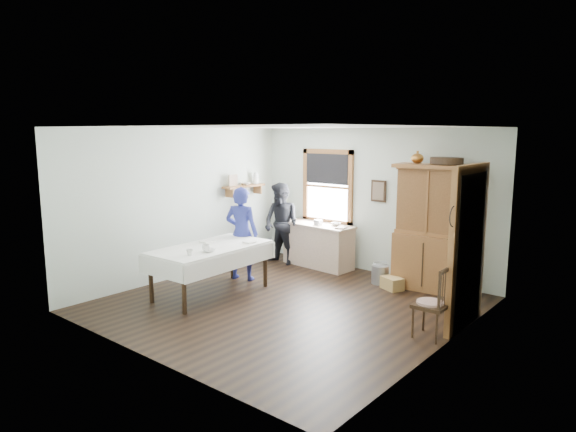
{
  "coord_description": "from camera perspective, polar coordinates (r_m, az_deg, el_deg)",
  "views": [
    {
      "loc": [
        4.86,
        -5.83,
        2.65
      ],
      "look_at": [
        -0.22,
        0.3,
        1.32
      ],
      "focal_mm": 32.0,
      "sensor_mm": 36.0,
      "label": 1
    }
  ],
  "objects": [
    {
      "name": "wall_shelf",
      "position": [
        10.38,
        -4.78,
        3.48
      ],
      "size": [
        0.24,
        1.0,
        0.44
      ],
      "color": "olive",
      "rests_on": "room"
    },
    {
      "name": "table_cup_b",
      "position": [
        7.83,
        -10.89,
        -3.98
      ],
      "size": [
        0.12,
        0.12,
        0.09
      ],
      "primitive_type": "imported",
      "rotation": [
        0.0,
        0.0,
        -0.28
      ],
      "color": "white",
      "rests_on": "dining_table"
    },
    {
      "name": "doorway",
      "position": [
        7.25,
        19.45,
        -2.9
      ],
      "size": [
        0.09,
        1.14,
        2.22
      ],
      "color": "#41372E",
      "rests_on": "room"
    },
    {
      "name": "rug_beater",
      "position": [
        6.65,
        18.01,
        0.98
      ],
      "size": [
        0.01,
        0.27,
        0.27
      ],
      "primitive_type": "torus",
      "rotation": [
        0.0,
        1.57,
        0.0
      ],
      "color": "black",
      "rests_on": "room"
    },
    {
      "name": "work_counter",
      "position": [
        10.12,
        3.37,
        -3.26
      ],
      "size": [
        1.52,
        0.67,
        0.85
      ],
      "primitive_type": "cube",
      "rotation": [
        0.0,
        0.0,
        -0.08
      ],
      "color": "#C9A98B",
      "rests_on": "room"
    },
    {
      "name": "table_bowl",
      "position": [
        8.0,
        -8.77,
        -3.8
      ],
      "size": [
        0.24,
        0.24,
        0.05
      ],
      "primitive_type": "imported",
      "rotation": [
        0.0,
        0.0,
        -0.24
      ],
      "color": "white",
      "rests_on": "dining_table"
    },
    {
      "name": "table_cup_a",
      "position": [
        8.08,
        -9.09,
        -3.51
      ],
      "size": [
        0.16,
        0.16,
        0.1
      ],
      "primitive_type": "imported",
      "rotation": [
        0.0,
        0.0,
        -0.43
      ],
      "color": "white",
      "rests_on": "dining_table"
    },
    {
      "name": "counter_bowl",
      "position": [
        9.89,
        5.34,
        -0.9
      ],
      "size": [
        0.22,
        0.22,
        0.06
      ],
      "primitive_type": "imported",
      "rotation": [
        0.0,
        0.0,
        0.17
      ],
      "color": "white",
      "rests_on": "work_counter"
    },
    {
      "name": "dining_table",
      "position": [
        8.49,
        -8.57,
        -5.99
      ],
      "size": [
        1.13,
        2.05,
        0.8
      ],
      "primitive_type": "cube",
      "rotation": [
        0.0,
        0.0,
        0.04
      ],
      "color": "white",
      "rests_on": "room"
    },
    {
      "name": "room",
      "position": [
        7.7,
        -0.15,
        -0.24
      ],
      "size": [
        5.01,
        5.01,
        2.7
      ],
      "color": "black",
      "rests_on": "ground"
    },
    {
      "name": "pail",
      "position": [
        9.18,
        10.19,
        -6.41
      ],
      "size": [
        0.3,
        0.3,
        0.32
      ],
      "primitive_type": "cube",
      "rotation": [
        0.0,
        0.0,
        -0.0
      ],
      "color": "gray",
      "rests_on": "room"
    },
    {
      "name": "framed_picture",
      "position": [
        9.6,
        10.0,
        2.75
      ],
      "size": [
        0.3,
        0.04,
        0.4
      ],
      "primitive_type": "cube",
      "color": "#301F11",
      "rests_on": "room"
    },
    {
      "name": "china_hutch",
      "position": [
        8.84,
        15.6,
        -1.27
      ],
      "size": [
        1.28,
        0.69,
        2.11
      ],
      "primitive_type": "cube",
      "rotation": [
        0.0,
        0.0,
        0.08
      ],
      "color": "olive",
      "rests_on": "room"
    },
    {
      "name": "figure_dark",
      "position": [
        10.22,
        -0.75,
        -1.2
      ],
      "size": [
        0.76,
        0.6,
        1.51
      ],
      "primitive_type": "imported",
      "rotation": [
        0.0,
        0.0,
        -0.04
      ],
      "color": "black",
      "rests_on": "room"
    },
    {
      "name": "wicker_basket",
      "position": [
        8.9,
        11.49,
        -7.33
      ],
      "size": [
        0.43,
        0.37,
        0.21
      ],
      "primitive_type": "cube",
      "rotation": [
        0.0,
        0.0,
        -0.41
      ],
      "color": "tan",
      "rests_on": "room"
    },
    {
      "name": "woman_blue",
      "position": [
        9.18,
        -5.16,
        -2.34
      ],
      "size": [
        0.66,
        0.55,
        1.55
      ],
      "primitive_type": "imported",
      "rotation": [
        0.0,
        0.0,
        3.49
      ],
      "color": "navy",
      "rests_on": "room"
    },
    {
      "name": "spindle_chair",
      "position": [
        6.93,
        15.58,
        -9.18
      ],
      "size": [
        0.45,
        0.45,
        0.95
      ],
      "primitive_type": "cube",
      "rotation": [
        0.0,
        0.0,
        0.03
      ],
      "color": "#301F11",
      "rests_on": "room"
    },
    {
      "name": "window",
      "position": [
        10.21,
        4.41,
        3.74
      ],
      "size": [
        1.18,
        0.07,
        1.48
      ],
      "color": "white",
      "rests_on": "room"
    },
    {
      "name": "shelf_bowl",
      "position": [
        10.39,
        -4.73,
        3.62
      ],
      "size": [
        0.22,
        0.22,
        0.05
      ],
      "primitive_type": "imported",
      "color": "white",
      "rests_on": "wall_shelf"
    },
    {
      "name": "counter_book",
      "position": [
        9.68,
        5.47,
        -1.25
      ],
      "size": [
        0.18,
        0.23,
        0.02
      ],
      "primitive_type": "imported",
      "rotation": [
        0.0,
        0.0,
        0.18
      ],
      "color": "brown",
      "rests_on": "work_counter"
    }
  ]
}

